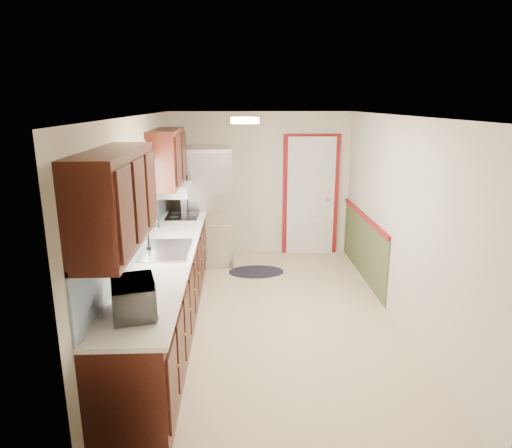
{
  "coord_description": "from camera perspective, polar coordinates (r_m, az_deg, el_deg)",
  "views": [
    {
      "loc": [
        -0.38,
        -5.08,
        2.55
      ],
      "look_at": [
        -0.17,
        0.12,
        1.15
      ],
      "focal_mm": 32.0,
      "sensor_mm": 36.0,
      "label": 1
    }
  ],
  "objects": [
    {
      "name": "cooktop",
      "position": [
        6.72,
        -9.15,
        1.07
      ],
      "size": [
        0.45,
        0.55,
        0.02
      ],
      "primitive_type": "cube",
      "color": "black",
      "rests_on": "kitchen_run"
    },
    {
      "name": "room_shell",
      "position": [
        5.27,
        1.92,
        0.2
      ],
      "size": [
        3.2,
        5.2,
        2.52
      ],
      "color": "beige",
      "rests_on": "ground"
    },
    {
      "name": "refrigerator",
      "position": [
        7.33,
        -6.14,
        2.22
      ],
      "size": [
        0.82,
        0.8,
        1.87
      ],
      "rotation": [
        0.0,
        0.0,
        0.06
      ],
      "color": "#B7B7BC",
      "rests_on": "ground"
    },
    {
      "name": "rug",
      "position": [
        7.09,
        0.03,
        -5.98
      ],
      "size": [
        0.86,
        0.56,
        0.01
      ],
      "primitive_type": "ellipsoid",
      "rotation": [
        0.0,
        0.0,
        0.01
      ],
      "color": "black",
      "rests_on": "ground"
    },
    {
      "name": "ceiling_fixture",
      "position": [
        4.89,
        -1.39,
        12.82
      ],
      "size": [
        0.3,
        0.3,
        0.06
      ],
      "primitive_type": "cylinder",
      "color": "#FFD88C",
      "rests_on": "room_shell"
    },
    {
      "name": "back_wall_trim",
      "position": [
        7.6,
        8.16,
        2.26
      ],
      "size": [
        1.12,
        2.3,
        2.08
      ],
      "color": "maroon",
      "rests_on": "ground"
    },
    {
      "name": "microwave",
      "position": [
        3.7,
        -15.05,
        -8.46
      ],
      "size": [
        0.39,
        0.54,
        0.33
      ],
      "primitive_type": "imported",
      "rotation": [
        0.0,
        0.0,
        1.85
      ],
      "color": "white",
      "rests_on": "kitchen_run"
    },
    {
      "name": "kitchen_run",
      "position": [
        5.17,
        -11.73,
        -4.96
      ],
      "size": [
        0.63,
        4.0,
        2.2
      ],
      "color": "#33110B",
      "rests_on": "ground"
    }
  ]
}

